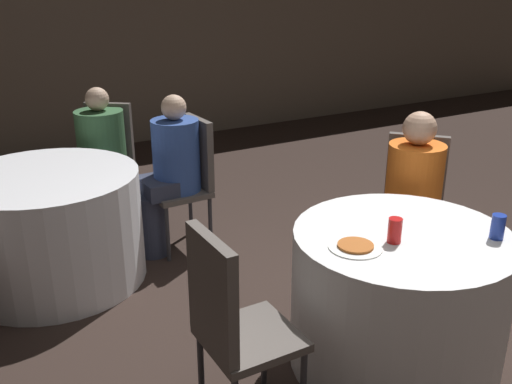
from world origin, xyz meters
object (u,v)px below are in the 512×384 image
at_px(chair_far_east, 190,173).
at_px(pizza_plate_near, 355,246).
at_px(chair_near_northeast, 413,197).
at_px(soda_can_red, 395,230).
at_px(chair_far_northeast, 108,154).
at_px(chair_near_west, 230,318).
at_px(soda_can_blue, 498,227).
at_px(person_orange_shirt, 412,203).
at_px(table_near, 397,299).
at_px(person_green_jacket, 99,158).
at_px(table_far, 52,228).
at_px(person_blue_shirt, 168,174).

xyz_separation_m(chair_far_east, pizza_plate_near, (0.06, -1.83, 0.18)).
height_order(chair_near_northeast, chair_far_east, same).
height_order(chair_far_east, soda_can_red, chair_far_east).
relative_size(chair_far_northeast, soda_can_red, 7.97).
xyz_separation_m(chair_near_west, soda_can_blue, (1.31, -0.25, 0.23)).
bearing_deg(chair_near_west, person_orange_shirt, 108.98).
xyz_separation_m(table_near, person_green_jacket, (-0.86, 2.46, 0.22)).
xyz_separation_m(table_near, person_orange_shirt, (0.59, 0.54, 0.22)).
height_order(chair_near_west, chair_far_east, same).
relative_size(table_far, soda_can_red, 9.70).
bearing_deg(soda_can_blue, chair_near_northeast, 68.46).
distance_m(chair_near_northeast, chair_far_northeast, 2.43).
bearing_deg(table_near, person_orange_shirt, 42.61).
distance_m(table_near, chair_far_northeast, 2.70).
height_order(chair_far_northeast, soda_can_red, chair_far_northeast).
height_order(table_near, chair_far_east, chair_far_east).
height_order(table_near, person_blue_shirt, person_blue_shirt).
distance_m(chair_near_west, soda_can_red, 0.89).
bearing_deg(table_near, pizza_plate_near, -178.78).
distance_m(person_blue_shirt, person_green_jacket, 0.72).
distance_m(person_blue_shirt, person_orange_shirt, 1.70).
bearing_deg(soda_can_blue, chair_far_northeast, 111.26).
xyz_separation_m(table_far, person_green_jacket, (0.52, 0.67, 0.22)).
height_order(chair_far_northeast, person_blue_shirt, person_blue_shirt).
bearing_deg(person_orange_shirt, chair_near_northeast, -90.00).
relative_size(chair_far_east, person_blue_shirt, 0.84).
distance_m(table_near, person_green_jacket, 2.61).
distance_m(pizza_plate_near, soda_can_red, 0.21).
xyz_separation_m(chair_far_northeast, soda_can_blue, (1.11, -2.84, 0.23)).
xyz_separation_m(chair_far_northeast, chair_far_east, (0.39, -0.76, 0.00)).
relative_size(table_far, chair_near_west, 1.22).
height_order(person_blue_shirt, pizza_plate_near, person_blue_shirt).
xyz_separation_m(chair_near_west, soda_can_red, (0.85, -0.04, 0.23)).
height_order(chair_near_northeast, pizza_plate_near, chair_near_northeast).
height_order(person_green_jacket, soda_can_blue, person_green_jacket).
bearing_deg(person_green_jacket, table_near, 146.87).
distance_m(chair_near_northeast, pizza_plate_near, 1.22).
xyz_separation_m(chair_far_east, person_blue_shirt, (-0.17, -0.01, 0.02)).
height_order(chair_near_northeast, soda_can_red, chair_near_northeast).
distance_m(person_orange_shirt, soda_can_red, 0.93).
xyz_separation_m(chair_near_west, chair_near_northeast, (1.67, 0.66, 0.00)).
xyz_separation_m(pizza_plate_near, soda_can_blue, (0.65, -0.25, 0.05)).
bearing_deg(table_far, person_blue_shirt, 2.17).
bearing_deg(table_far, chair_near_west, -77.05).
bearing_deg(person_green_jacket, person_orange_shirt, 164.63).
distance_m(chair_far_east, person_blue_shirt, 0.17).
height_order(person_orange_shirt, person_green_jacket, person_orange_shirt).
height_order(chair_near_northeast, soda_can_blue, chair_near_northeast).
distance_m(table_far, chair_near_west, 1.85).
relative_size(table_near, chair_far_east, 1.12).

